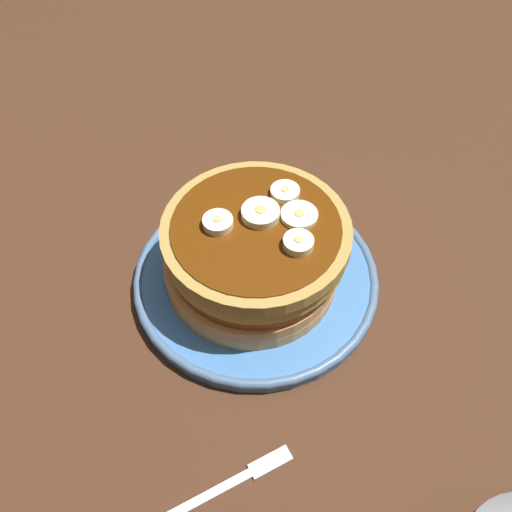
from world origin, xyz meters
TOP-DOWN VIEW (x-y plane):
  - ground_plane at (0.00, 0.00)cm, footprint 140.00×140.00cm
  - plate at (0.00, 0.00)cm, footprint 23.97×23.97cm
  - pancake_stack at (0.17, -0.07)cm, footprint 17.51×17.13cm
  - banana_slice_0 at (-0.87, -0.82)cm, footprint 3.44×3.44cm
  - banana_slice_1 at (-4.13, -2.22)cm, footprint 2.72×2.72cm
  - banana_slice_2 at (2.94, -1.54)cm, footprint 2.70×2.70cm
  - banana_slice_3 at (-3.88, 0.83)cm, footprint 3.32×3.32cm
  - banana_slice_4 at (-2.13, 3.68)cm, footprint 2.63×2.63cm
  - fork at (10.99, 16.28)cm, footprint 13.01×1.28cm

SIDE VIEW (x-z plane):
  - ground_plane at x=0.00cm, z-range -3.00..0.00cm
  - fork at x=10.99cm, z-range 0.00..0.50cm
  - plate at x=0.00cm, z-range 0.06..1.60cm
  - pancake_stack at x=0.17cm, z-range 1.32..8.49cm
  - banana_slice_3 at x=-3.88cm, z-range 8.26..8.97cm
  - banana_slice_1 at x=-4.13cm, z-range 8.26..9.10cm
  - banana_slice_2 at x=2.94cm, z-range 8.26..9.29cm
  - banana_slice_0 at x=-0.87cm, z-range 8.26..9.30cm
  - banana_slice_4 at x=-2.13cm, z-range 8.26..9.33cm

